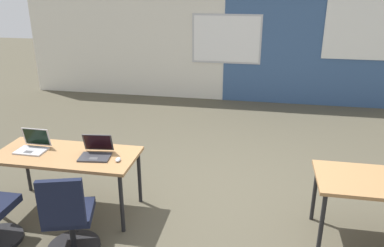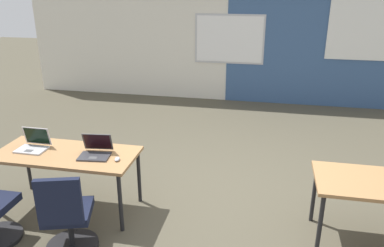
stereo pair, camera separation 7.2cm
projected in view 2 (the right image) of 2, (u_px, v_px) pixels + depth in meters
name	position (u px, v px, depth m)	size (l,w,h in m)	color
ground_plane	(225.00, 197.00, 4.80)	(24.00, 24.00, 0.00)	#4C4738
back_wall_assembly	(253.00, 37.00, 8.13)	(10.00, 0.27, 2.80)	silver
desk_near_left	(67.00, 157.00, 4.34)	(1.60, 0.70, 0.72)	#A37547
laptop_near_left_inner	(95.00, 151.00, 4.24)	(0.36, 0.34, 0.23)	#333338
mouse_near_left_inner	(117.00, 159.00, 4.13)	(0.07, 0.11, 0.03)	#B2B2B7
chair_near_left_inner	(67.00, 220.00, 3.70)	(0.55, 0.60, 0.92)	black
laptop_near_left_end	(33.00, 145.00, 4.40)	(0.33, 0.28, 0.23)	#B7B7BC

